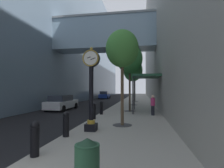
{
  "coord_description": "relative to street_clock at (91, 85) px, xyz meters",
  "views": [
    {
      "loc": [
        3.51,
        -1.87,
        2.21
      ],
      "look_at": [
        0.77,
        14.77,
        2.67
      ],
      "focal_mm": 28.77,
      "sensor_mm": 36.0,
      "label": 1
    }
  ],
  "objects": [
    {
      "name": "ground_plane",
      "position": [
        -1.04,
        20.25,
        -2.42
      ],
      "size": [
        110.0,
        110.0,
        0.0
      ],
      "primitive_type": "plane",
      "color": "black",
      "rests_on": "ground"
    },
    {
      "name": "car_blue_mid",
      "position": [
        -5.74,
        30.85,
        -1.59
      ],
      "size": [
        2.19,
        4.62,
        1.7
      ],
      "color": "navy",
      "rests_on": "ground"
    },
    {
      "name": "bollard_nearest",
      "position": [
        -0.77,
        -3.54,
        -1.7
      ],
      "size": [
        0.28,
        0.28,
        1.09
      ],
      "color": "black",
      "rests_on": "sidewalk_right"
    },
    {
      "name": "bollard_fifth",
      "position": [
        -0.77,
        5.67,
        -1.7
      ],
      "size": [
        0.28,
        0.28,
        1.09
      ],
      "color": "black",
      "rests_on": "sidewalk_right"
    },
    {
      "name": "bollard_second",
      "position": [
        -0.77,
        -1.24,
        -1.7
      ],
      "size": [
        0.28,
        0.28,
        1.09
      ],
      "color": "black",
      "rests_on": "sidewalk_right"
    },
    {
      "name": "car_white_near",
      "position": [
        -5.79,
        9.09,
        -1.65
      ],
      "size": [
        2.08,
        4.71,
        1.56
      ],
      "color": "silver",
      "rests_on": "ground"
    },
    {
      "name": "street_tree_far",
      "position": [
        1.38,
        21.39,
        2.87
      ],
      "size": [
        2.07,
        2.07,
        6.39
      ],
      "color": "#333335",
      "rests_on": "sidewalk_right"
    },
    {
      "name": "street_tree_mid_far",
      "position": [
        1.38,
        14.79,
        2.19
      ],
      "size": [
        2.48,
        2.48,
        5.91
      ],
      "color": "#333335",
      "rests_on": "sidewalk_right"
    },
    {
      "name": "building_block_right",
      "position": [
        8.59,
        23.25,
        12.08
      ],
      "size": [
        9.0,
        80.0,
        28.99
      ],
      "color": "gray",
      "rests_on": "ground"
    },
    {
      "name": "street_clock",
      "position": [
        0.0,
        0.0,
        0.0
      ],
      "size": [
        0.84,
        0.55,
        4.16
      ],
      "color": "black",
      "rests_on": "sidewalk_right"
    },
    {
      "name": "pedestrian_walking",
      "position": [
        3.34,
        5.82,
        -1.44
      ],
      "size": [
        0.4,
        0.4,
        1.59
      ],
      "color": "#23232D",
      "rests_on": "sidewalk_right"
    },
    {
      "name": "street_tree_mid_near",
      "position": [
        1.38,
        8.2,
        2.59
      ],
      "size": [
        2.42,
        2.42,
        6.29
      ],
      "color": "#333335",
      "rests_on": "sidewalk_right"
    },
    {
      "name": "bollard_fourth",
      "position": [
        -0.77,
        3.37,
        -1.7
      ],
      "size": [
        0.28,
        0.28,
        1.09
      ],
      "color": "black",
      "rests_on": "sidewalk_right"
    },
    {
      "name": "storefront_awning",
      "position": [
        2.85,
        7.84,
        0.87
      ],
      "size": [
        2.4,
        3.6,
        3.3
      ],
      "color": "#235138",
      "rests_on": "sidewalk_right"
    },
    {
      "name": "street_tree_near",
      "position": [
        1.38,
        1.6,
        2.07
      ],
      "size": [
        1.9,
        1.9,
        5.48
      ],
      "color": "#333335",
      "rests_on": "sidewalk_right"
    },
    {
      "name": "building_block_left",
      "position": [
        -12.35,
        23.16,
        10.66
      ],
      "size": [
        21.32,
        80.0,
        26.23
      ],
      "color": "slate",
      "rests_on": "ground"
    },
    {
      "name": "trash_bin",
      "position": [
        1.35,
        -5.01,
        -1.74
      ],
      "size": [
        0.53,
        0.53,
        1.05
      ],
      "color": "#234C33",
      "rests_on": "sidewalk_right"
    },
    {
      "name": "sidewalk_right",
      "position": [
        1.52,
        23.25,
        -2.35
      ],
      "size": [
        5.13,
        80.0,
        0.14
      ],
      "primitive_type": "cube",
      "color": "#9E998E",
      "rests_on": "ground"
    }
  ]
}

